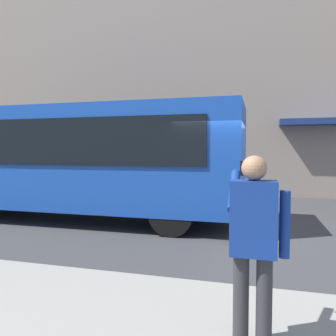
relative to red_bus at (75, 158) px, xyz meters
name	(u,v)px	position (x,y,z in m)	size (l,w,h in m)	color
ground_plane	(235,231)	(-4.34, 0.26, -1.68)	(60.00, 60.00, 0.00)	#38383A
building_facade_far	(248,54)	(-4.36, -6.54, 4.30)	(28.00, 1.55, 12.00)	gray
red_bus	(75,158)	(0.00, 0.00, 0.00)	(9.05, 2.54, 3.08)	#1947AD
pedestrian_photographer	(254,236)	(-4.83, 5.09, -0.54)	(0.53, 0.52, 1.70)	#2D2D33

